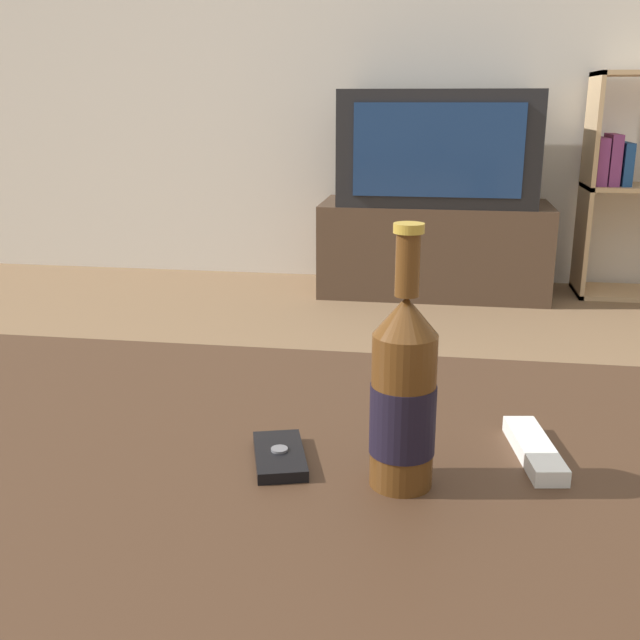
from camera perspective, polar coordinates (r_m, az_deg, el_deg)
name	(u,v)px	position (r m, az deg, el deg)	size (l,w,h in m)	color
back_wall	(390,7)	(3.84, 5.38, 22.65)	(8.00, 0.05, 2.60)	silver
coffee_table	(205,504)	(0.95, -8.73, -13.69)	(1.32, 0.88, 0.46)	#422B1C
tv_stand	(434,248)	(3.56, 8.64, 5.44)	(1.04, 0.46, 0.42)	#4C3828
television	(438,147)	(3.50, 8.97, 12.87)	(0.87, 0.47, 0.50)	black
beer_bottle	(403,396)	(0.83, 6.37, -5.74)	(0.07, 0.07, 0.30)	#563314
cell_phone	(280,456)	(0.92, -3.10, -10.29)	(0.09, 0.13, 0.02)	black
remote_control	(534,449)	(0.96, 16.00, -9.45)	(0.06, 0.16, 0.02)	white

